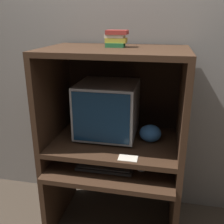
{
  "coord_description": "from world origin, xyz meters",
  "views": [
    {
      "loc": [
        0.35,
        -1.45,
        1.64
      ],
      "look_at": [
        -0.02,
        0.33,
        0.99
      ],
      "focal_mm": 42.0,
      "sensor_mm": 36.0,
      "label": 1
    }
  ],
  "objects": [
    {
      "name": "desk_base",
      "position": [
        0.0,
        0.28,
        0.4
      ],
      "size": [
        1.0,
        0.72,
        0.61
      ],
      "color": "#382316",
      "rests_on": "ground_plane"
    },
    {
      "name": "crt_monitor",
      "position": [
        -0.07,
        0.41,
        0.99
      ],
      "size": [
        0.45,
        0.44,
        0.42
      ],
      "color": "#B2B2B7",
      "rests_on": "desk_monitor_shelf"
    },
    {
      "name": "desk_monitor_shelf",
      "position": [
        0.0,
        0.33,
        0.73
      ],
      "size": [
        1.0,
        0.66,
        0.16
      ],
      "color": "#382316",
      "rests_on": "desk_base"
    },
    {
      "name": "wall_back",
      "position": [
        0.0,
        0.72,
        1.3
      ],
      "size": [
        6.0,
        0.06,
        2.6
      ],
      "color": "gray",
      "rests_on": "ground_plane"
    },
    {
      "name": "snack_bag",
      "position": [
        0.26,
        0.36,
        0.84
      ],
      "size": [
        0.16,
        0.12,
        0.13
      ],
      "color": "#336BB7",
      "rests_on": "desk_monitor_shelf"
    },
    {
      "name": "keyboard",
      "position": [
        -0.04,
        0.17,
        0.63
      ],
      "size": [
        0.41,
        0.15,
        0.03
      ],
      "color": "#2D2D30",
      "rests_on": "desk_base"
    },
    {
      "name": "mouse",
      "position": [
        0.22,
        0.18,
        0.63
      ],
      "size": [
        0.06,
        0.04,
        0.03
      ],
      "color": "#B7B7B7",
      "rests_on": "desk_base"
    },
    {
      "name": "hutch_upper",
      "position": [
        0.0,
        0.37,
        1.22
      ],
      "size": [
        1.0,
        0.66,
        0.68
      ],
      "color": "#382316",
      "rests_on": "desk_monitor_shelf"
    },
    {
      "name": "paper_card",
      "position": [
        0.14,
        0.07,
        0.77
      ],
      "size": [
        0.13,
        0.08,
        0.0
      ],
      "color": "beige",
      "rests_on": "desk_monitor_shelf"
    },
    {
      "name": "book_stack",
      "position": [
        -0.01,
        0.39,
        1.51
      ],
      "size": [
        0.15,
        0.12,
        0.11
      ],
      "color": "#236638",
      "rests_on": "hutch_upper"
    }
  ]
}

